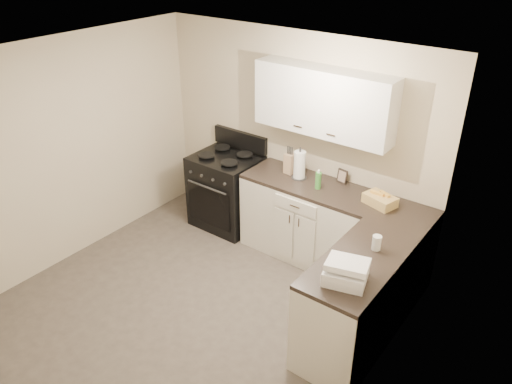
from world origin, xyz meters
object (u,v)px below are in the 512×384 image
Objects in this scene: knife_block at (289,164)px; wicker_basket at (380,200)px; stove at (227,192)px; countertop_grill at (346,274)px; paper_towel at (300,165)px.

knife_block is 0.75× the size of wicker_basket.
stove is 1.05m from knife_block.
stove is 2.07m from wicker_basket.
countertop_grill is (0.30, -1.30, 0.01)m from wicker_basket.
knife_block is at bearing 166.18° from paper_towel.
countertop_grill is (1.44, -1.36, -0.06)m from knife_block.
paper_towel is at bearing 118.08° from countertop_grill.
paper_towel is (0.16, -0.04, 0.04)m from knife_block.
stove is 2.90× the size of countertop_grill.
wicker_basket is (1.14, -0.06, -0.07)m from knife_block.
knife_block is 0.17m from paper_towel.
paper_towel reaches higher than wicker_basket.
wicker_basket is 1.34m from countertop_grill.
countertop_grill is (1.28, -1.32, -0.10)m from paper_towel.
countertop_grill is at bearing -45.83° from paper_towel.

